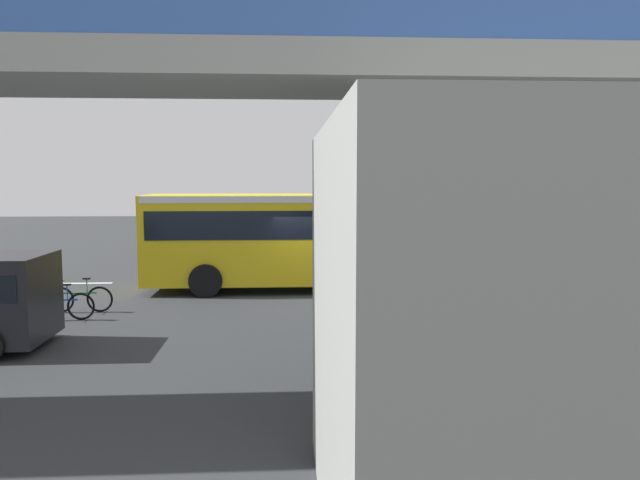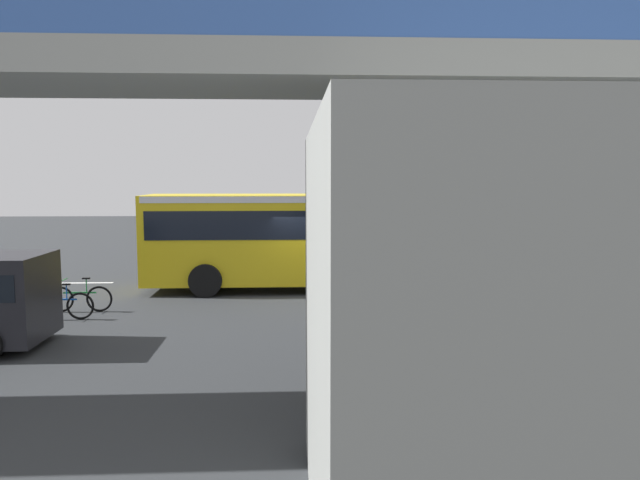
{
  "view_description": "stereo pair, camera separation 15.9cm",
  "coord_description": "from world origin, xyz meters",
  "px_view_note": "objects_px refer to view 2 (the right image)",
  "views": [
    {
      "loc": [
        0.88,
        18.84,
        3.7
      ],
      "look_at": [
        -0.3,
        -1.27,
        1.6
      ],
      "focal_mm": 33.53,
      "sensor_mm": 36.0,
      "label": 1
    },
    {
      "loc": [
        0.72,
        18.85,
        3.7
      ],
      "look_at": [
        -0.3,
        -1.27,
        1.6
      ],
      "focal_mm": 33.53,
      "sensor_mm": 36.0,
      "label": 2
    }
  ],
  "objects_px": {
    "city_bus": "(321,233)",
    "bicycle_blue": "(60,306)",
    "pedestrian": "(248,250)",
    "bicycle_green": "(80,299)"
  },
  "relations": [
    {
      "from": "bicycle_blue",
      "to": "pedestrian",
      "type": "xyz_separation_m",
      "value": [
        -4.38,
        -7.68,
        0.51
      ]
    },
    {
      "from": "city_bus",
      "to": "bicycle_blue",
      "type": "bearing_deg",
      "value": 30.19
    },
    {
      "from": "city_bus",
      "to": "pedestrian",
      "type": "distance_m",
      "value": 4.58
    },
    {
      "from": "bicycle_blue",
      "to": "bicycle_green",
      "type": "distance_m",
      "value": 0.94
    },
    {
      "from": "city_bus",
      "to": "bicycle_blue",
      "type": "height_order",
      "value": "city_bus"
    },
    {
      "from": "bicycle_blue",
      "to": "city_bus",
      "type": "bearing_deg",
      "value": -149.81
    },
    {
      "from": "city_bus",
      "to": "pedestrian",
      "type": "relative_size",
      "value": 6.44
    },
    {
      "from": "city_bus",
      "to": "bicycle_blue",
      "type": "relative_size",
      "value": 6.52
    },
    {
      "from": "bicycle_blue",
      "to": "bicycle_green",
      "type": "height_order",
      "value": "same"
    },
    {
      "from": "pedestrian",
      "to": "bicycle_blue",
      "type": "bearing_deg",
      "value": 60.3
    }
  ]
}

